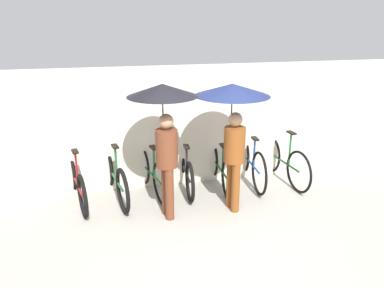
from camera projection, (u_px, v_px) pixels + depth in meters
The scene contains 11 objects.
ground_plane at pixel (214, 246), 4.98m from camera, with size 30.00×30.00×0.00m, color #9E998E.
back_wall at pixel (182, 126), 6.58m from camera, with size 11.65×0.12×2.13m.
parked_bicycle_0 at pixel (77, 182), 6.07m from camera, with size 0.54×1.70×1.00m.
parked_bicycle_1 at pixel (115, 177), 6.20m from camera, with size 0.51×1.78×1.08m.
parked_bicycle_2 at pixel (151, 172), 6.35m from camera, with size 0.52×1.67×0.98m.
parked_bicycle_3 at pixel (185, 169), 6.57m from camera, with size 0.44×1.70×1.01m.
parked_bicycle_4 at pixel (220, 167), 6.61m from camera, with size 0.44×1.75×1.00m.
parked_bicycle_5 at pixel (251, 162), 6.80m from camera, with size 0.44×1.74×0.98m.
parked_bicycle_6 at pixel (283, 161), 6.85m from camera, with size 0.44×1.73×1.03m.
pedestrian_leading at pixel (164, 114), 5.30m from camera, with size 1.02×1.02×2.01m.
pedestrian_center at pixel (233, 109), 5.53m from camera, with size 1.13×1.13×1.97m.
Camera 1 is at (-1.27, -4.09, 2.89)m, focal length 35.00 mm.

